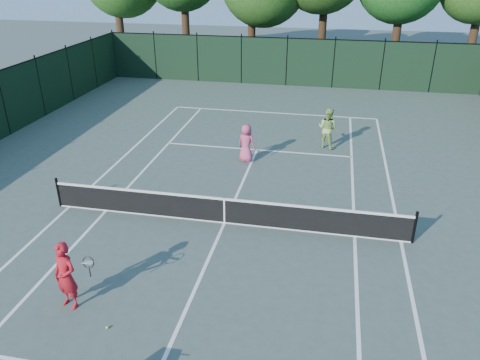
% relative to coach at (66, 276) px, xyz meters
% --- Properties ---
extents(ground, '(90.00, 90.00, 0.00)m').
position_rel_coach_xyz_m(ground, '(2.83, 4.58, -0.89)').
color(ground, '#435149').
rests_on(ground, ground).
extents(sideline_doubles_left, '(0.10, 23.77, 0.01)m').
position_rel_coach_xyz_m(sideline_doubles_left, '(-2.65, 4.58, -0.89)').
color(sideline_doubles_left, white).
rests_on(sideline_doubles_left, ground).
extents(sideline_doubles_right, '(0.10, 23.77, 0.01)m').
position_rel_coach_xyz_m(sideline_doubles_right, '(8.32, 4.58, -0.89)').
color(sideline_doubles_right, white).
rests_on(sideline_doubles_right, ground).
extents(sideline_singles_left, '(0.10, 23.77, 0.01)m').
position_rel_coach_xyz_m(sideline_singles_left, '(-1.28, 4.58, -0.89)').
color(sideline_singles_left, white).
rests_on(sideline_singles_left, ground).
extents(sideline_singles_right, '(0.10, 23.77, 0.01)m').
position_rel_coach_xyz_m(sideline_singles_right, '(6.95, 4.58, -0.89)').
color(sideline_singles_right, white).
rests_on(sideline_singles_right, ground).
extents(baseline_far, '(10.97, 0.10, 0.01)m').
position_rel_coach_xyz_m(baseline_far, '(2.83, 16.46, -0.89)').
color(baseline_far, white).
rests_on(baseline_far, ground).
extents(service_line_far, '(8.23, 0.10, 0.01)m').
position_rel_coach_xyz_m(service_line_far, '(2.83, 10.98, -0.89)').
color(service_line_far, white).
rests_on(service_line_far, ground).
extents(center_service_line, '(0.10, 12.80, 0.01)m').
position_rel_coach_xyz_m(center_service_line, '(2.83, 4.58, -0.89)').
color(center_service_line, white).
rests_on(center_service_line, ground).
extents(tennis_net, '(11.69, 0.09, 1.06)m').
position_rel_coach_xyz_m(tennis_net, '(2.83, 4.58, -0.42)').
color(tennis_net, black).
rests_on(tennis_net, ground).
extents(fence_far, '(24.00, 0.05, 3.00)m').
position_rel_coach_xyz_m(fence_far, '(2.83, 22.58, 0.61)').
color(fence_far, black).
rests_on(fence_far, ground).
extents(coach, '(1.06, 0.60, 1.79)m').
position_rel_coach_xyz_m(coach, '(0.00, 0.00, 0.00)').
color(coach, red).
rests_on(coach, ground).
extents(player_pink, '(0.91, 0.75, 1.59)m').
position_rel_coach_xyz_m(player_pink, '(2.59, 9.69, -0.10)').
color(player_pink, '#CB4772').
rests_on(player_pink, ground).
extents(player_green, '(1.08, 0.99, 1.81)m').
position_rel_coach_xyz_m(player_green, '(5.82, 11.90, 0.01)').
color(player_green, '#9FC462').
rests_on(player_green, ground).
extents(loose_ball_midcourt, '(0.07, 0.07, 0.07)m').
position_rel_coach_xyz_m(loose_ball_midcourt, '(1.23, -0.57, -0.86)').
color(loose_ball_midcourt, '#D1ED30').
rests_on(loose_ball_midcourt, ground).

